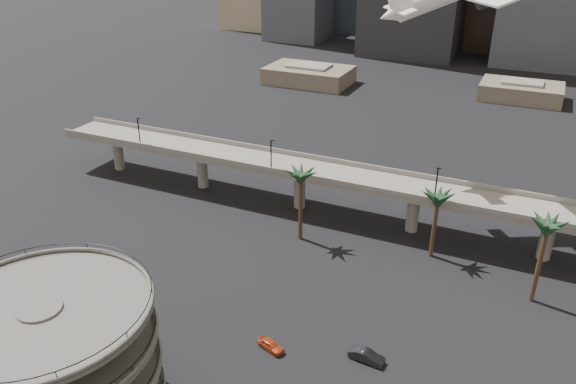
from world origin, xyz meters
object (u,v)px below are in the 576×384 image
at_px(car_b, 367,356).
at_px(parking_ramp, 51,358).
at_px(overpass, 355,183).
at_px(car_a, 271,345).

bearing_deg(car_b, parking_ramp, 136.35).
relative_size(overpass, car_b, 28.16).
xyz_separation_m(overpass, car_b, (13.83, -35.22, -6.58)).
distance_m(overpass, car_b, 38.41).
relative_size(parking_ramp, overpass, 0.17).
xyz_separation_m(overpass, car_a, (1.90, -38.43, -6.67)).
height_order(parking_ramp, car_b, parking_ramp).
relative_size(parking_ramp, car_b, 4.81).
height_order(parking_ramp, overpass, parking_ramp).
bearing_deg(overpass, car_b, -68.56).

